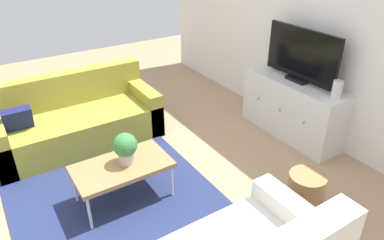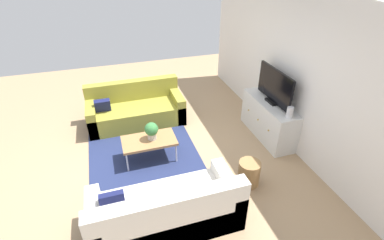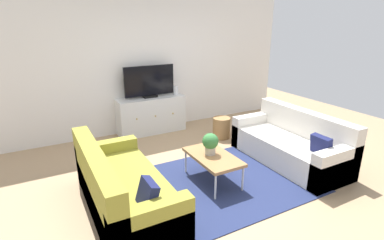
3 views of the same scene
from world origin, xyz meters
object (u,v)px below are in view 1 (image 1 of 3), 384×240
at_px(potted_plant, 125,147).
at_px(flat_screen_tv, 301,56).
at_px(coffee_table, 122,168).
at_px(glass_vase, 337,89).
at_px(tv_console, 292,108).
at_px(wicker_basket, 305,193).
at_px(couch_left_side, 75,120).

relative_size(potted_plant, flat_screen_tv, 0.30).
height_order(coffee_table, glass_vase, glass_vase).
xyz_separation_m(tv_console, wicker_basket, (1.09, -0.96, -0.16)).
bearing_deg(glass_vase, potted_plant, -103.64).
relative_size(tv_console, wicker_basket, 3.35).
bearing_deg(couch_left_side, glass_vase, 51.23).
bearing_deg(tv_console, wicker_basket, -41.37).
relative_size(potted_plant, wicker_basket, 0.76).
xyz_separation_m(couch_left_side, wicker_basket, (2.43, 1.41, -0.07)).
distance_m(tv_console, glass_vase, 0.73).
height_order(flat_screen_tv, wicker_basket, flat_screen_tv).
height_order(tv_console, wicker_basket, tv_console).
distance_m(couch_left_side, glass_vase, 3.10).
bearing_deg(tv_console, coffee_table, -89.37).
xyz_separation_m(tv_console, glass_vase, (0.57, 0.00, 0.47)).
bearing_deg(wicker_basket, couch_left_side, -149.83).
bearing_deg(couch_left_side, potted_plant, 4.68).
xyz_separation_m(tv_console, flat_screen_tv, (0.00, 0.02, 0.69)).
xyz_separation_m(potted_plant, flat_screen_tv, (-0.02, 2.28, 0.47)).
relative_size(flat_screen_tv, wicker_basket, 2.52).
bearing_deg(couch_left_side, coffee_table, 2.18).
xyz_separation_m(coffee_table, potted_plant, (-0.01, 0.06, 0.21)).
bearing_deg(glass_vase, couch_left_side, -128.77).
bearing_deg(wicker_basket, coffee_table, -128.03).
xyz_separation_m(couch_left_side, coffee_table, (1.37, 0.05, 0.10)).
relative_size(tv_console, flat_screen_tv, 1.33).
distance_m(couch_left_side, potted_plant, 1.40).
distance_m(tv_console, wicker_basket, 1.46).
distance_m(coffee_table, potted_plant, 0.21).
xyz_separation_m(couch_left_side, glass_vase, (1.91, 2.37, 0.56)).
bearing_deg(flat_screen_tv, potted_plant, -89.60).
distance_m(couch_left_side, coffee_table, 1.37).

